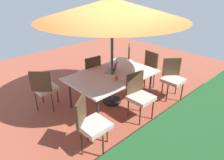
{
  "coord_description": "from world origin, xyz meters",
  "views": [
    {
      "loc": [
        2.91,
        3.06,
        2.6
      ],
      "look_at": [
        0.0,
        0.0,
        0.59
      ],
      "focal_mm": 32.45,
      "sensor_mm": 36.0,
      "label": 1
    }
  ],
  "objects_px": {
    "chair_south": "(90,72)",
    "chair_northeast": "(90,122)",
    "dining_table": "(112,76)",
    "chair_north": "(139,94)",
    "laptop": "(112,69)",
    "cup": "(116,78)",
    "chair_southeast": "(44,87)",
    "patio_umbrella": "(112,9)",
    "chair_southwest": "(124,59)",
    "chair_northwest": "(173,77)",
    "chair_west": "(147,68)"
  },
  "relations": [
    {
      "from": "chair_northwest",
      "to": "dining_table",
      "type": "bearing_deg",
      "value": -174.44
    },
    {
      "from": "laptop",
      "to": "cup",
      "type": "xyz_separation_m",
      "value": [
        0.26,
        0.4,
        -0.0
      ]
    },
    {
      "from": "chair_north",
      "to": "chair_west",
      "type": "height_order",
      "value": "same"
    },
    {
      "from": "chair_northwest",
      "to": "laptop",
      "type": "xyz_separation_m",
      "value": [
        1.13,
        -0.95,
        0.23
      ]
    },
    {
      "from": "chair_west",
      "to": "chair_northwest",
      "type": "bearing_deg",
      "value": 7.6
    },
    {
      "from": "patio_umbrella",
      "to": "chair_north",
      "type": "bearing_deg",
      "value": 89.65
    },
    {
      "from": "patio_umbrella",
      "to": "cup",
      "type": "height_order",
      "value": "patio_umbrella"
    },
    {
      "from": "chair_southwest",
      "to": "cup",
      "type": "distance_m",
      "value": 1.87
    },
    {
      "from": "chair_south",
      "to": "chair_northeast",
      "type": "bearing_deg",
      "value": 58.46
    },
    {
      "from": "chair_southeast",
      "to": "cup",
      "type": "xyz_separation_m",
      "value": [
        -1.13,
        1.1,
        0.23
      ]
    },
    {
      "from": "chair_northeast",
      "to": "cup",
      "type": "height_order",
      "value": "chair_northeast"
    },
    {
      "from": "patio_umbrella",
      "to": "chair_southwest",
      "type": "relative_size",
      "value": 3.14
    },
    {
      "from": "dining_table",
      "to": "cup",
      "type": "distance_m",
      "value": 0.32
    },
    {
      "from": "patio_umbrella",
      "to": "chair_southeast",
      "type": "height_order",
      "value": "patio_umbrella"
    },
    {
      "from": "chair_north",
      "to": "laptop",
      "type": "bearing_deg",
      "value": 89.59
    },
    {
      "from": "chair_northwest",
      "to": "chair_north",
      "type": "bearing_deg",
      "value": -141.52
    },
    {
      "from": "patio_umbrella",
      "to": "chair_southeast",
      "type": "xyz_separation_m",
      "value": [
        1.27,
        -0.82,
        -1.59
      ]
    },
    {
      "from": "chair_south",
      "to": "dining_table",
      "type": "bearing_deg",
      "value": 96.51
    },
    {
      "from": "chair_north",
      "to": "chair_southwest",
      "type": "distance_m",
      "value": 2.14
    },
    {
      "from": "chair_northwest",
      "to": "chair_southeast",
      "type": "relative_size",
      "value": 1.0
    },
    {
      "from": "patio_umbrella",
      "to": "chair_northeast",
      "type": "relative_size",
      "value": 3.14
    },
    {
      "from": "laptop",
      "to": "patio_umbrella",
      "type": "bearing_deg",
      "value": 11.94
    },
    {
      "from": "chair_northeast",
      "to": "chair_northwest",
      "type": "bearing_deg",
      "value": -36.43
    },
    {
      "from": "chair_south",
      "to": "chair_southeast",
      "type": "relative_size",
      "value": 1.0
    },
    {
      "from": "dining_table",
      "to": "chair_south",
      "type": "height_order",
      "value": "chair_south"
    },
    {
      "from": "chair_southeast",
      "to": "cup",
      "type": "bearing_deg",
      "value": -177.59
    },
    {
      "from": "dining_table",
      "to": "laptop",
      "type": "xyz_separation_m",
      "value": [
        -0.12,
        -0.12,
        0.09
      ]
    },
    {
      "from": "dining_table",
      "to": "chair_northeast",
      "type": "relative_size",
      "value": 2.03
    },
    {
      "from": "dining_table",
      "to": "chair_southeast",
      "type": "height_order",
      "value": "chair_southeast"
    },
    {
      "from": "chair_north",
      "to": "chair_northwest",
      "type": "relative_size",
      "value": 1.0
    },
    {
      "from": "chair_west",
      "to": "cup",
      "type": "bearing_deg",
      "value": -74.06
    },
    {
      "from": "chair_southwest",
      "to": "patio_umbrella",
      "type": "bearing_deg",
      "value": -9.28
    },
    {
      "from": "chair_southwest",
      "to": "laptop",
      "type": "xyz_separation_m",
      "value": [
        1.2,
        0.75,
        0.23
      ]
    },
    {
      "from": "chair_southeast",
      "to": "chair_south",
      "type": "bearing_deg",
      "value": -133.85
    },
    {
      "from": "chair_north",
      "to": "chair_southeast",
      "type": "bearing_deg",
      "value": 135.0
    },
    {
      "from": "chair_west",
      "to": "chair_south",
      "type": "xyz_separation_m",
      "value": [
        1.24,
        -0.87,
        0.0
      ]
    },
    {
      "from": "patio_umbrella",
      "to": "chair_northwest",
      "type": "relative_size",
      "value": 3.14
    },
    {
      "from": "patio_umbrella",
      "to": "chair_northwest",
      "type": "bearing_deg",
      "value": 146.41
    },
    {
      "from": "chair_west",
      "to": "chair_south",
      "type": "distance_m",
      "value": 1.51
    },
    {
      "from": "chair_north",
      "to": "laptop",
      "type": "xyz_separation_m",
      "value": [
        -0.12,
        -0.93,
        0.23
      ]
    },
    {
      "from": "cup",
      "to": "chair_southeast",
      "type": "bearing_deg",
      "value": -44.12
    },
    {
      "from": "cup",
      "to": "chair_northwest",
      "type": "bearing_deg",
      "value": 158.4
    },
    {
      "from": "chair_northwest",
      "to": "chair_southeast",
      "type": "distance_m",
      "value": 3.02
    },
    {
      "from": "chair_north",
      "to": "chair_west",
      "type": "relative_size",
      "value": 1.0
    },
    {
      "from": "chair_north",
      "to": "chair_southwest",
      "type": "xyz_separation_m",
      "value": [
        -1.32,
        -1.69,
        0.0
      ]
    },
    {
      "from": "chair_northeast",
      "to": "cup",
      "type": "distance_m",
      "value": 1.32
    },
    {
      "from": "chair_southeast",
      "to": "patio_umbrella",
      "type": "bearing_deg",
      "value": -166.19
    },
    {
      "from": "chair_north",
      "to": "laptop",
      "type": "relative_size",
      "value": 2.44
    },
    {
      "from": "chair_north",
      "to": "chair_west",
      "type": "xyz_separation_m",
      "value": [
        -1.24,
        -0.76,
        0.0
      ]
    },
    {
      "from": "chair_south",
      "to": "chair_northwest",
      "type": "distance_m",
      "value": 2.06
    }
  ]
}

